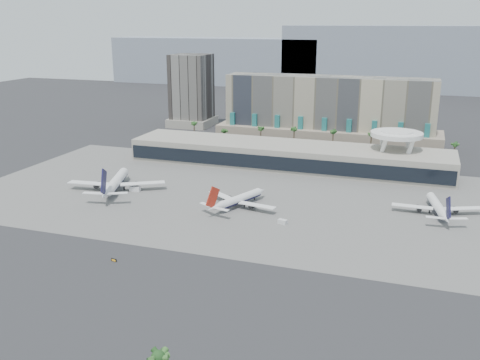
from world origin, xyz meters
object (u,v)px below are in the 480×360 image
(service_vehicle_b, at_px, (282,222))
(taxiway_sign, at_px, (114,260))
(airliner_left, at_px, (116,182))
(service_vehicle_a, at_px, (135,189))
(airliner_right, at_px, (438,207))
(airliner_centre, at_px, (238,199))

(service_vehicle_b, xyz_separation_m, taxiway_sign, (-43.49, -50.21, -0.41))
(airliner_left, xyz_separation_m, service_vehicle_b, (83.07, -15.89, -3.17))
(service_vehicle_b, bearing_deg, service_vehicle_a, -179.55)
(airliner_left, xyz_separation_m, taxiway_sign, (39.58, -66.10, -3.58))
(airliner_right, bearing_deg, taxiway_sign, -152.45)
(service_vehicle_b, relative_size, taxiway_sign, 1.62)
(taxiway_sign, bearing_deg, airliner_left, 130.08)
(airliner_right, bearing_deg, airliner_left, 174.63)
(airliner_left, bearing_deg, taxiway_sign, -77.32)
(service_vehicle_b, bearing_deg, airliner_centre, 163.75)
(service_vehicle_a, xyz_separation_m, taxiway_sign, (30.97, -68.37, -0.70))
(airliner_centre, relative_size, airliner_right, 0.95)
(airliner_centre, height_order, taxiway_sign, airliner_centre)
(service_vehicle_a, bearing_deg, airliner_centre, -14.24)
(airliner_centre, bearing_deg, airliner_right, 34.37)
(airliner_centre, height_order, service_vehicle_b, airliner_centre)
(service_vehicle_a, height_order, service_vehicle_b, service_vehicle_a)
(airliner_right, xyz_separation_m, service_vehicle_a, (-130.96, -12.58, -2.06))
(taxiway_sign, bearing_deg, airliner_right, 48.17)
(airliner_left, distance_m, airliner_right, 140.36)
(airliner_centre, distance_m, taxiway_sign, 66.90)
(service_vehicle_a, bearing_deg, taxiway_sign, -74.51)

